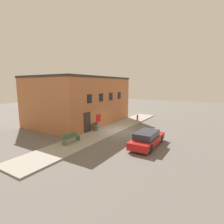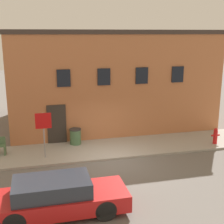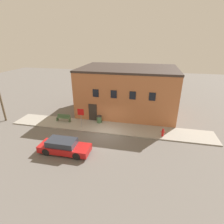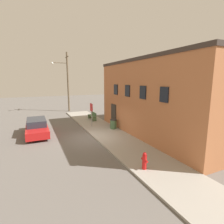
{
  "view_description": "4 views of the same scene",
  "coord_description": "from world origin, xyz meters",
  "px_view_note": "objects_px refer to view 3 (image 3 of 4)",
  "views": [
    {
      "loc": [
        -16.2,
        -8.72,
        5.08
      ],
      "look_at": [
        0.41,
        1.43,
        2.0
      ],
      "focal_mm": 28.0,
      "sensor_mm": 36.0,
      "label": 1
    },
    {
      "loc": [
        -3.24,
        -13.36,
        5.87
      ],
      "look_at": [
        0.41,
        1.43,
        2.0
      ],
      "focal_mm": 50.0,
      "sensor_mm": 36.0,
      "label": 2
    },
    {
      "loc": [
        4.12,
        -15.77,
        9.35
      ],
      "look_at": [
        0.41,
        1.43,
        2.0
      ],
      "focal_mm": 28.0,
      "sensor_mm": 36.0,
      "label": 3
    },
    {
      "loc": [
        12.49,
        -4.11,
        4.4
      ],
      "look_at": [
        0.41,
        1.43,
        2.0
      ],
      "focal_mm": 28.0,
      "sensor_mm": 36.0,
      "label": 4
    }
  ],
  "objects_px": {
    "bench": "(64,118)",
    "parked_car": "(64,146)",
    "fire_hydrant": "(163,132)",
    "trash_bin": "(99,119)",
    "stop_sign": "(81,114)"
  },
  "relations": [
    {
      "from": "fire_hydrant",
      "to": "stop_sign",
      "type": "distance_m",
      "value": 8.99
    },
    {
      "from": "bench",
      "to": "trash_bin",
      "type": "distance_m",
      "value": 4.38
    },
    {
      "from": "bench",
      "to": "parked_car",
      "type": "xyz_separation_m",
      "value": [
        2.93,
        -5.79,
        0.09
      ]
    },
    {
      "from": "trash_bin",
      "to": "parked_car",
      "type": "height_order",
      "value": "parked_car"
    },
    {
      "from": "stop_sign",
      "to": "bench",
      "type": "relative_size",
      "value": 1.29
    },
    {
      "from": "fire_hydrant",
      "to": "bench",
      "type": "bearing_deg",
      "value": 174.14
    },
    {
      "from": "stop_sign",
      "to": "parked_car",
      "type": "height_order",
      "value": "stop_sign"
    },
    {
      "from": "bench",
      "to": "parked_car",
      "type": "relative_size",
      "value": 0.38
    },
    {
      "from": "fire_hydrant",
      "to": "trash_bin",
      "type": "xyz_separation_m",
      "value": [
        -7.27,
        1.72,
        -0.01
      ]
    },
    {
      "from": "parked_car",
      "to": "bench",
      "type": "bearing_deg",
      "value": 116.86
    },
    {
      "from": "trash_bin",
      "to": "fire_hydrant",
      "type": "bearing_deg",
      "value": -13.34
    },
    {
      "from": "fire_hydrant",
      "to": "trash_bin",
      "type": "height_order",
      "value": "fire_hydrant"
    },
    {
      "from": "parked_car",
      "to": "fire_hydrant",
      "type": "bearing_deg",
      "value": 27.91
    },
    {
      "from": "stop_sign",
      "to": "fire_hydrant",
      "type": "bearing_deg",
      "value": -1.37
    },
    {
      "from": "fire_hydrant",
      "to": "bench",
      "type": "distance_m",
      "value": 11.68
    }
  ]
}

